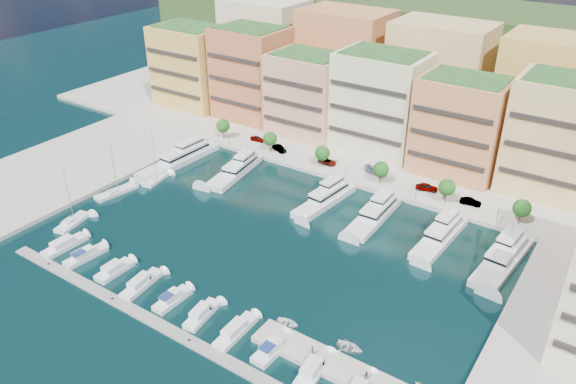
# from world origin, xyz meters

# --- Properties ---
(ground) EXTENTS (400.00, 400.00, 0.00)m
(ground) POSITION_xyz_m (0.00, 0.00, 0.00)
(ground) COLOR black
(ground) RESTS_ON ground
(north_quay) EXTENTS (220.00, 64.00, 2.00)m
(north_quay) POSITION_xyz_m (0.00, 62.00, 0.00)
(north_quay) COLOR #9E998E
(north_quay) RESTS_ON ground
(west_quay) EXTENTS (34.00, 76.00, 2.00)m
(west_quay) POSITION_xyz_m (-62.00, -8.00, 0.00)
(west_quay) COLOR #9E998E
(west_quay) RESTS_ON ground
(hillside) EXTENTS (240.00, 40.00, 58.00)m
(hillside) POSITION_xyz_m (0.00, 110.00, 0.00)
(hillside) COLOR #1C3314
(hillside) RESTS_ON ground
(south_pontoon) EXTENTS (72.00, 2.20, 0.35)m
(south_pontoon) POSITION_xyz_m (-3.00, -30.00, 0.00)
(south_pontoon) COLOR gray
(south_pontoon) RESTS_ON ground
(finger_pier) EXTENTS (32.00, 5.00, 2.00)m
(finger_pier) POSITION_xyz_m (30.00, -22.00, 0.00)
(finger_pier) COLOR #9E998E
(finger_pier) RESTS_ON ground
(apartment_0) EXTENTS (22.00, 16.50, 24.80)m
(apartment_0) POSITION_xyz_m (-66.00, 49.99, 13.31)
(apartment_0) COLOR #DBA950
(apartment_0) RESTS_ON north_quay
(apartment_1) EXTENTS (20.00, 16.50, 26.80)m
(apartment_1) POSITION_xyz_m (-44.00, 51.99, 14.31)
(apartment_1) COLOR #BC573E
(apartment_1) RESTS_ON north_quay
(apartment_2) EXTENTS (20.00, 15.50, 22.80)m
(apartment_2) POSITION_xyz_m (-23.00, 49.99, 12.31)
(apartment_2) COLOR #DFA17C
(apartment_2) RESTS_ON north_quay
(apartment_3) EXTENTS (22.00, 16.50, 25.80)m
(apartment_3) POSITION_xyz_m (-2.00, 51.99, 13.81)
(apartment_3) COLOR beige
(apartment_3) RESTS_ON north_quay
(apartment_4) EXTENTS (20.00, 15.50, 23.80)m
(apartment_4) POSITION_xyz_m (20.00, 49.99, 12.81)
(apartment_4) COLOR #BC7846
(apartment_4) RESTS_ON north_quay
(apartment_5) EXTENTS (22.00, 16.50, 26.80)m
(apartment_5) POSITION_xyz_m (42.00, 51.99, 14.31)
(apartment_5) COLOR #F1C87F
(apartment_5) RESTS_ON north_quay
(backblock_0) EXTENTS (26.00, 18.00, 30.00)m
(backblock_0) POSITION_xyz_m (-55.00, 74.00, 16.00)
(backblock_0) COLOR beige
(backblock_0) RESTS_ON north_quay
(backblock_1) EXTENTS (26.00, 18.00, 30.00)m
(backblock_1) POSITION_xyz_m (-25.00, 74.00, 16.00)
(backblock_1) COLOR #BC7846
(backblock_1) RESTS_ON north_quay
(backblock_2) EXTENTS (26.00, 18.00, 30.00)m
(backblock_2) POSITION_xyz_m (5.00, 74.00, 16.00)
(backblock_2) COLOR #F1C87F
(backblock_2) RESTS_ON north_quay
(backblock_3) EXTENTS (26.00, 18.00, 30.00)m
(backblock_3) POSITION_xyz_m (35.00, 74.00, 16.00)
(backblock_3) COLOR #DBA950
(backblock_3) RESTS_ON north_quay
(tree_0) EXTENTS (3.80, 3.80, 5.65)m
(tree_0) POSITION_xyz_m (-40.00, 33.50, 4.74)
(tree_0) COLOR #473323
(tree_0) RESTS_ON north_quay
(tree_1) EXTENTS (3.80, 3.80, 5.65)m
(tree_1) POSITION_xyz_m (-24.00, 33.50, 4.74)
(tree_1) COLOR #473323
(tree_1) RESTS_ON north_quay
(tree_2) EXTENTS (3.80, 3.80, 5.65)m
(tree_2) POSITION_xyz_m (-8.00, 33.50, 4.74)
(tree_2) COLOR #473323
(tree_2) RESTS_ON north_quay
(tree_3) EXTENTS (3.80, 3.80, 5.65)m
(tree_3) POSITION_xyz_m (8.00, 33.50, 4.74)
(tree_3) COLOR #473323
(tree_3) RESTS_ON north_quay
(tree_4) EXTENTS (3.80, 3.80, 5.65)m
(tree_4) POSITION_xyz_m (24.00, 33.50, 4.74)
(tree_4) COLOR #473323
(tree_4) RESTS_ON north_quay
(tree_5) EXTENTS (3.80, 3.80, 5.65)m
(tree_5) POSITION_xyz_m (40.00, 33.50, 4.74)
(tree_5) COLOR #473323
(tree_5) RESTS_ON north_quay
(lamppost_0) EXTENTS (0.30, 0.30, 4.20)m
(lamppost_0) POSITION_xyz_m (-36.00, 31.20, 3.83)
(lamppost_0) COLOR black
(lamppost_0) RESTS_ON north_quay
(lamppost_1) EXTENTS (0.30, 0.30, 4.20)m
(lamppost_1) POSITION_xyz_m (-18.00, 31.20, 3.83)
(lamppost_1) COLOR black
(lamppost_1) RESTS_ON north_quay
(lamppost_2) EXTENTS (0.30, 0.30, 4.20)m
(lamppost_2) POSITION_xyz_m (0.00, 31.20, 3.83)
(lamppost_2) COLOR black
(lamppost_2) RESTS_ON north_quay
(lamppost_3) EXTENTS (0.30, 0.30, 4.20)m
(lamppost_3) POSITION_xyz_m (18.00, 31.20, 3.83)
(lamppost_3) COLOR black
(lamppost_3) RESTS_ON north_quay
(lamppost_4) EXTENTS (0.30, 0.30, 4.20)m
(lamppost_4) POSITION_xyz_m (36.00, 31.20, 3.83)
(lamppost_4) COLOR black
(lamppost_4) RESTS_ON north_quay
(yacht_0) EXTENTS (5.74, 25.75, 7.30)m
(yacht_0) POSITION_xyz_m (-40.60, 17.29, 1.21)
(yacht_0) COLOR silver
(yacht_0) RESTS_ON ground
(yacht_1) EXTENTS (7.76, 20.26, 7.30)m
(yacht_1) POSITION_xyz_m (-24.57, 19.90, 1.09)
(yacht_1) COLOR silver
(yacht_1) RESTS_ON ground
(yacht_3) EXTENTS (6.12, 19.62, 7.30)m
(yacht_3) POSITION_xyz_m (1.27, 20.16, 1.21)
(yacht_3) COLOR silver
(yacht_3) RESTS_ON ground
(yacht_4) EXTENTS (5.34, 19.47, 7.30)m
(yacht_4) POSITION_xyz_m (13.50, 20.09, 1.09)
(yacht_4) COLOR silver
(yacht_4) RESTS_ON ground
(yacht_5) EXTENTS (5.44, 19.47, 7.30)m
(yacht_5) POSITION_xyz_m (28.18, 20.17, 1.21)
(yacht_5) COLOR silver
(yacht_5) RESTS_ON ground
(yacht_6) EXTENTS (6.89, 21.36, 7.30)m
(yacht_6) POSITION_xyz_m (40.96, 19.38, 1.21)
(yacht_6) COLOR silver
(yacht_6) RESTS_ON ground
(cruiser_0) EXTENTS (2.98, 9.23, 2.55)m
(cruiser_0) POSITION_xyz_m (-32.40, -24.60, 0.55)
(cruiser_0) COLOR silver
(cruiser_0) RESTS_ON ground
(cruiser_1) EXTENTS (3.25, 8.78, 2.66)m
(cruiser_1) POSITION_xyz_m (-26.05, -24.61, 0.57)
(cruiser_1) COLOR silver
(cruiser_1) RESTS_ON ground
(cruiser_2) EXTENTS (2.81, 7.47, 2.55)m
(cruiser_2) POSITION_xyz_m (-17.83, -24.58, 0.55)
(cruiser_2) COLOR silver
(cruiser_2) RESTS_ON ground
(cruiser_3) EXTENTS (3.51, 9.40, 2.55)m
(cruiser_3) POSITION_xyz_m (-10.60, -24.60, 0.55)
(cruiser_3) COLOR silver
(cruiser_3) RESTS_ON ground
(cruiser_4) EXTENTS (2.69, 7.51, 2.66)m
(cruiser_4) POSITION_xyz_m (-3.01, -24.60, 0.57)
(cruiser_4) COLOR silver
(cruiser_4) RESTS_ON ground
(cruiser_5) EXTENTS (3.43, 8.05, 2.55)m
(cruiser_5) POSITION_xyz_m (3.78, -24.59, 0.55)
(cruiser_5) COLOR silver
(cruiser_5) RESTS_ON ground
(cruiser_6) EXTENTS (2.84, 9.24, 2.55)m
(cruiser_6) POSITION_xyz_m (10.96, -24.60, 0.55)
(cruiser_6) COLOR silver
(cruiser_6) RESTS_ON ground
(cruiser_7) EXTENTS (3.10, 7.47, 2.66)m
(cruiser_7) POSITION_xyz_m (18.06, -24.60, 0.57)
(cruiser_7) COLOR silver
(cruiser_7) RESTS_ON ground
(cruiser_8) EXTENTS (3.67, 8.29, 2.55)m
(cruiser_8) POSITION_xyz_m (25.50, -24.59, 0.55)
(cruiser_8) COLOR silver
(cruiser_8) RESTS_ON ground
(sailboat_2) EXTENTS (3.97, 8.24, 13.20)m
(sailboat_2) POSITION_xyz_m (-38.45, 5.98, 0.32)
(sailboat_2) COLOR silver
(sailboat_2) RESTS_ON ground
(sailboat_1) EXTENTS (4.50, 10.62, 13.20)m
(sailboat_1) POSITION_xyz_m (-41.40, -3.81, 0.31)
(sailboat_1) COLOR silver
(sailboat_1) RESTS_ON ground
(sailboat_0) EXTENTS (4.59, 8.89, 13.20)m
(sailboat_0) POSITION_xyz_m (-38.59, -18.09, 0.31)
(sailboat_0) COLOR silver
(sailboat_0) RESTS_ON ground
(tender_0) EXTENTS (4.22, 3.30, 0.80)m
(tender_0) POSITION_xyz_m (16.65, -18.12, 0.40)
(tender_0) COLOR white
(tender_0) RESTS_ON ground
(tender_2) EXTENTS (4.63, 3.48, 0.91)m
(tender_2) POSITION_xyz_m (27.74, -17.36, 0.45)
(tender_2) COLOR silver
(tender_2) RESTS_ON ground
(car_0) EXTENTS (4.42, 2.17, 1.45)m
(car_0) POSITION_xyz_m (-30.92, 37.19, 1.73)
(car_0) COLOR gray
(car_0) RESTS_ON north_quay
(car_1) EXTENTS (4.99, 3.27, 1.55)m
(car_1) POSITION_xyz_m (-22.29, 35.17, 1.78)
(car_1) COLOR gray
(car_1) RESTS_ON north_quay
(car_2) EXTENTS (4.98, 2.55, 1.34)m
(car_2) POSITION_xyz_m (-7.77, 35.58, 1.67)
(car_2) COLOR gray
(car_2) RESTS_ON north_quay
(car_3) EXTENTS (6.18, 3.56, 1.68)m
(car_3) POSITION_xyz_m (4.89, 37.51, 1.84)
(car_3) COLOR gray
(car_3) RESTS_ON north_quay
(car_4) EXTENTS (5.42, 3.29, 1.72)m
(car_4) POSITION_xyz_m (18.46, 36.49, 1.86)
(car_4) COLOR gray
(car_4) RESTS_ON north_quay
(car_5) EXTENTS (4.74, 2.18, 1.51)m
(car_5) POSITION_xyz_m (29.02, 35.61, 1.75)
(car_5) COLOR gray
(car_5) RESTS_ON north_quay
(person_0) EXTENTS (0.76, 0.80, 1.83)m
(person_0) POSITION_xyz_m (24.11, -22.47, 1.92)
(person_0) COLOR #212443
(person_0) RESTS_ON finger_pier
(person_1) EXTENTS (0.96, 0.83, 1.69)m
(person_1) POSITION_xyz_m (32.95, -22.21, 1.84)
(person_1) COLOR brown
(person_1) RESTS_ON finger_pier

